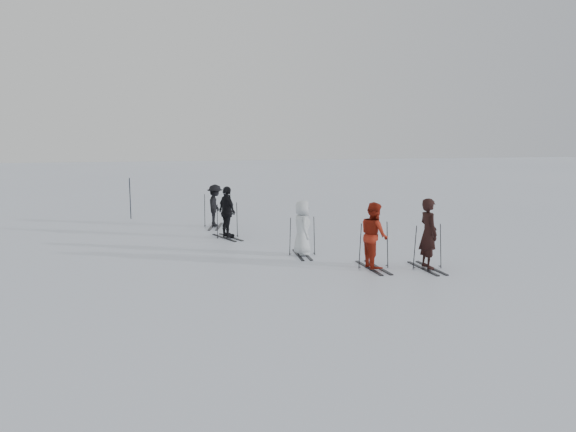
# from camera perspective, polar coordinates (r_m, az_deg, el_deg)

# --- Properties ---
(ground) EXTENTS (120.00, 120.00, 0.00)m
(ground) POSITION_cam_1_polar(r_m,az_deg,el_deg) (16.77, 0.82, -3.86)
(ground) COLOR silver
(ground) RESTS_ON ground
(skier_near_dark) EXTENTS (0.45, 0.68, 1.85)m
(skier_near_dark) POSITION_cam_1_polar(r_m,az_deg,el_deg) (15.21, 14.06, -1.82)
(skier_near_dark) COLOR black
(skier_near_dark) RESTS_ON ground
(skier_red) EXTENTS (0.68, 0.86, 1.74)m
(skier_red) POSITION_cam_1_polar(r_m,az_deg,el_deg) (15.00, 8.74, -2.02)
(skier_red) COLOR maroon
(skier_red) RESTS_ON ground
(skier_grey) EXTENTS (0.57, 0.82, 1.59)m
(skier_grey) POSITION_cam_1_polar(r_m,az_deg,el_deg) (16.44, 1.46, -1.28)
(skier_grey) COLOR silver
(skier_grey) RESTS_ON ground
(skier_uphill_left) EXTENTS (0.75, 1.11, 1.75)m
(skier_uphill_left) POSITION_cam_1_polar(r_m,az_deg,el_deg) (19.29, -6.20, 0.33)
(skier_uphill_left) COLOR black
(skier_uphill_left) RESTS_ON ground
(skier_uphill_far) EXTENTS (0.83, 1.15, 1.60)m
(skier_uphill_far) POSITION_cam_1_polar(r_m,az_deg,el_deg) (21.66, -7.41, 0.99)
(skier_uphill_far) COLOR black
(skier_uphill_far) RESTS_ON ground
(skis_near_dark) EXTENTS (1.69, 0.91, 1.23)m
(skis_near_dark) POSITION_cam_1_polar(r_m,az_deg,el_deg) (15.26, 14.02, -2.98)
(skis_near_dark) COLOR black
(skis_near_dark) RESTS_ON ground
(skis_red) EXTENTS (1.77, 0.96, 1.27)m
(skis_red) POSITION_cam_1_polar(r_m,az_deg,el_deg) (15.04, 8.72, -2.90)
(skis_red) COLOR black
(skis_red) RESTS_ON ground
(skis_grey) EXTENTS (1.67, 0.98, 1.17)m
(skis_grey) POSITION_cam_1_polar(r_m,az_deg,el_deg) (16.47, 1.46, -2.00)
(skis_grey) COLOR black
(skis_grey) RESTS_ON ground
(skis_uphill_left) EXTENTS (1.91, 1.43, 1.24)m
(skis_uphill_left) POSITION_cam_1_polar(r_m,az_deg,el_deg) (19.33, -6.19, -0.41)
(skis_uphill_left) COLOR black
(skis_uphill_left) RESTS_ON ground
(skis_uphill_far) EXTENTS (1.98, 1.36, 1.32)m
(skis_uphill_far) POSITION_cam_1_polar(r_m,az_deg,el_deg) (21.68, -7.40, 0.62)
(skis_uphill_far) COLOR black
(skis_uphill_far) RESTS_ON ground
(piste_marker) EXTENTS (0.05, 0.05, 1.73)m
(piste_marker) POSITION_cam_1_polar(r_m,az_deg,el_deg) (24.43, -15.74, 1.72)
(piste_marker) COLOR black
(piste_marker) RESTS_ON ground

